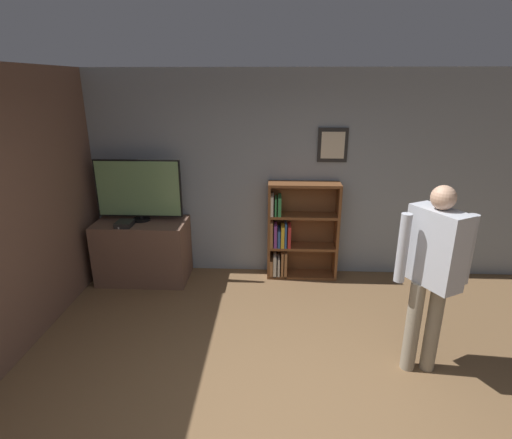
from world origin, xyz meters
TOP-DOWN VIEW (x-y plane):
  - wall_back at (0.00, 2.92)m, footprint 6.91×0.09m
  - wall_side_brick at (-2.49, 1.44)m, footprint 0.06×4.49m
  - tv_ledge at (-1.76, 2.55)m, footprint 1.17×0.63m
  - television at (-1.76, 2.59)m, footprint 1.10×0.22m
  - game_console at (-1.90, 2.37)m, footprint 0.20×0.22m
  - remote_loose at (-1.92, 2.32)m, footprint 0.10×0.14m
  - bookshelf at (0.26, 2.74)m, footprint 0.93×0.28m
  - person at (1.32, 0.90)m, footprint 0.63×0.53m

SIDE VIEW (x-z plane):
  - tv_ledge at x=-1.76m, z-range 0.00..0.82m
  - bookshelf at x=0.26m, z-range -0.04..1.27m
  - remote_loose at x=-1.92m, z-range 0.82..0.84m
  - game_console at x=-1.90m, z-range 0.82..0.88m
  - person at x=1.32m, z-range 0.18..1.93m
  - television at x=-1.76m, z-range 0.83..1.63m
  - wall_side_brick at x=-2.49m, z-range 0.00..2.70m
  - wall_back at x=0.00m, z-range 0.00..2.70m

